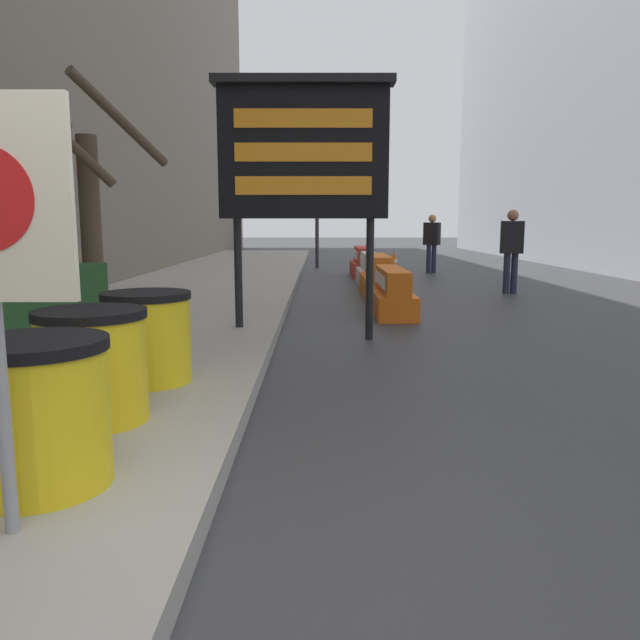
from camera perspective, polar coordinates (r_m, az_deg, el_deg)
ground_plane at (r=2.75m, az=-12.51°, el=-24.31°), size 120.00×120.00×0.00m
bare_tree at (r=11.70m, az=-20.13°, el=10.52°), size 1.95×2.07×3.66m
barrel_drum_foreground at (r=3.49m, az=-24.38°, el=-7.73°), size 0.74×0.74×0.77m
barrel_drum_middle at (r=4.48m, az=-19.96°, el=-3.92°), size 0.74×0.74×0.77m
barrel_drum_back at (r=5.44m, az=-15.39°, el=-1.50°), size 0.74×0.74×0.77m
message_board at (r=7.99m, az=-1.41°, el=15.12°), size 2.22×0.36×3.24m
jersey_barrier_orange_far at (r=10.31m, az=6.69°, el=2.37°), size 0.62×2.00×0.75m
jersey_barrier_orange_near at (r=12.76m, az=5.43°, el=3.82°), size 0.63×2.05×0.84m
jersey_barrier_white at (r=14.95m, az=4.65°, el=4.46°), size 0.55×1.84×0.78m
jersey_barrier_red_striped at (r=17.43m, az=4.01°, el=5.17°), size 0.62×2.08×0.82m
traffic_cone_near at (r=17.71m, az=6.87°, el=5.17°), size 0.41×0.41×0.73m
traffic_cone_mid at (r=20.65m, az=4.61°, el=5.75°), size 0.42×0.42×0.75m
traffic_light_near_curb at (r=20.65m, az=-0.17°, el=13.74°), size 0.28×0.45×4.49m
pedestrian_worker at (r=18.90m, az=10.29°, el=7.33°), size 0.53×0.46×1.72m
pedestrian_passerby at (r=13.81m, az=17.22°, el=6.62°), size 0.51×0.36×1.76m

